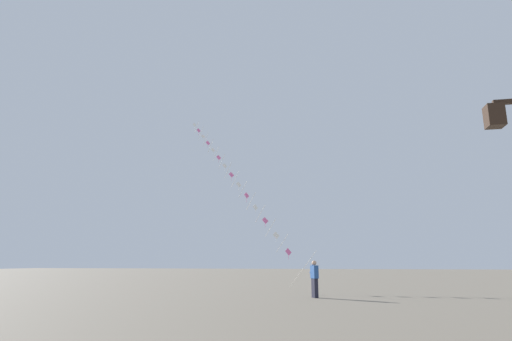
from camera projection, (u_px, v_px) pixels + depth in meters
The scene contains 3 objects.
ground_plane at pixel (358, 299), 18.74m from camera, with size 160.00×160.00×0.00m, color #756B5B.
kite_train at pixel (232, 175), 32.37m from camera, with size 13.12×17.00×15.74m.
kite_flyer at pixel (314, 278), 19.49m from camera, with size 0.47×0.60×1.71m.
Camera 1 is at (-0.90, -0.09, 1.65)m, focal length 28.91 mm.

